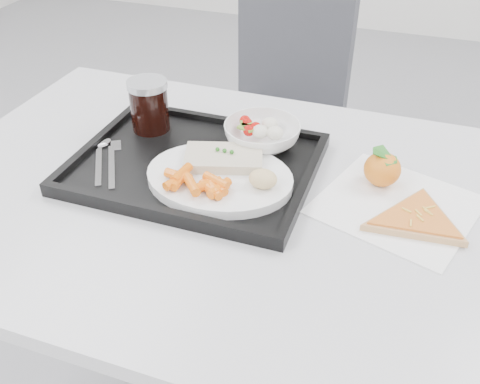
{
  "coord_description": "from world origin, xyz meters",
  "views": [
    {
      "loc": [
        0.26,
        -0.44,
        1.32
      ],
      "look_at": [
        0.01,
        0.28,
        0.77
      ],
      "focal_mm": 40.0,
      "sensor_mm": 36.0,
      "label": 1
    }
  ],
  "objects_px": {
    "table": "(239,221)",
    "chair": "(281,101)",
    "tray": "(195,165)",
    "pizza_slice": "(417,219)",
    "dinner_plate": "(219,178)",
    "salad_bowl": "(262,135)",
    "tangerine": "(382,169)",
    "cola_glass": "(149,104)"
  },
  "relations": [
    {
      "from": "tangerine",
      "to": "pizza_slice",
      "type": "xyz_separation_m",
      "value": [
        0.07,
        -0.1,
        -0.02
      ]
    },
    {
      "from": "dinner_plate",
      "to": "table",
      "type": "bearing_deg",
      "value": 0.25
    },
    {
      "from": "table",
      "to": "pizza_slice",
      "type": "distance_m",
      "value": 0.32
    },
    {
      "from": "salad_bowl",
      "to": "pizza_slice",
      "type": "bearing_deg",
      "value": -23.45
    },
    {
      "from": "chair",
      "to": "cola_glass",
      "type": "xyz_separation_m",
      "value": [
        -0.11,
        -0.67,
        0.28
      ]
    },
    {
      "from": "pizza_slice",
      "to": "cola_glass",
      "type": "bearing_deg",
      "value": 167.44
    },
    {
      "from": "cola_glass",
      "to": "pizza_slice",
      "type": "bearing_deg",
      "value": -12.56
    },
    {
      "from": "tangerine",
      "to": "table",
      "type": "bearing_deg",
      "value": -155.39
    },
    {
      "from": "table",
      "to": "chair",
      "type": "distance_m",
      "value": 0.83
    },
    {
      "from": "table",
      "to": "dinner_plate",
      "type": "relative_size",
      "value": 4.44
    },
    {
      "from": "table",
      "to": "pizza_slice",
      "type": "relative_size",
      "value": 4.34
    },
    {
      "from": "table",
      "to": "salad_bowl",
      "type": "height_order",
      "value": "salad_bowl"
    },
    {
      "from": "dinner_plate",
      "to": "cola_glass",
      "type": "relative_size",
      "value": 2.5
    },
    {
      "from": "tray",
      "to": "table",
      "type": "bearing_deg",
      "value": -23.42
    },
    {
      "from": "chair",
      "to": "tangerine",
      "type": "distance_m",
      "value": 0.83
    },
    {
      "from": "chair",
      "to": "salad_bowl",
      "type": "distance_m",
      "value": 0.71
    },
    {
      "from": "table",
      "to": "chair",
      "type": "xyz_separation_m",
      "value": [
        -0.14,
        0.8,
        -0.15
      ]
    },
    {
      "from": "pizza_slice",
      "to": "salad_bowl",
      "type": "bearing_deg",
      "value": 156.55
    },
    {
      "from": "dinner_plate",
      "to": "chair",
      "type": "bearing_deg",
      "value": 97.19
    },
    {
      "from": "table",
      "to": "pizza_slice",
      "type": "bearing_deg",
      "value": 2.54
    },
    {
      "from": "chair",
      "to": "salad_bowl",
      "type": "relative_size",
      "value": 6.11
    },
    {
      "from": "chair",
      "to": "salad_bowl",
      "type": "xyz_separation_m",
      "value": [
        0.13,
        -0.65,
        0.25
      ]
    },
    {
      "from": "dinner_plate",
      "to": "tangerine",
      "type": "bearing_deg",
      "value": 21.68
    },
    {
      "from": "table",
      "to": "dinner_plate",
      "type": "height_order",
      "value": "dinner_plate"
    },
    {
      "from": "chair",
      "to": "dinner_plate",
      "type": "relative_size",
      "value": 3.44
    },
    {
      "from": "cola_glass",
      "to": "tangerine",
      "type": "height_order",
      "value": "cola_glass"
    },
    {
      "from": "tray",
      "to": "tangerine",
      "type": "bearing_deg",
      "value": 10.56
    },
    {
      "from": "chair",
      "to": "cola_glass",
      "type": "distance_m",
      "value": 0.73
    },
    {
      "from": "table",
      "to": "chair",
      "type": "height_order",
      "value": "chair"
    },
    {
      "from": "tangerine",
      "to": "cola_glass",
      "type": "bearing_deg",
      "value": 176.63
    },
    {
      "from": "chair",
      "to": "tangerine",
      "type": "relative_size",
      "value": 10.96
    },
    {
      "from": "tray",
      "to": "dinner_plate",
      "type": "relative_size",
      "value": 1.67
    },
    {
      "from": "dinner_plate",
      "to": "salad_bowl",
      "type": "height_order",
      "value": "salad_bowl"
    },
    {
      "from": "salad_bowl",
      "to": "tangerine",
      "type": "distance_m",
      "value": 0.25
    },
    {
      "from": "tangerine",
      "to": "pizza_slice",
      "type": "bearing_deg",
      "value": -52.73
    },
    {
      "from": "chair",
      "to": "tray",
      "type": "bearing_deg",
      "value": -87.46
    },
    {
      "from": "chair",
      "to": "tangerine",
      "type": "xyz_separation_m",
      "value": [
        0.38,
        -0.69,
        0.25
      ]
    },
    {
      "from": "tray",
      "to": "salad_bowl",
      "type": "distance_m",
      "value": 0.15
    },
    {
      "from": "cola_glass",
      "to": "tangerine",
      "type": "xyz_separation_m",
      "value": [
        0.48,
        -0.03,
        -0.04
      ]
    },
    {
      "from": "table",
      "to": "cola_glass",
      "type": "bearing_deg",
      "value": 150.67
    },
    {
      "from": "dinner_plate",
      "to": "tray",
      "type": "bearing_deg",
      "value": 146.16
    },
    {
      "from": "tray",
      "to": "pizza_slice",
      "type": "relative_size",
      "value": 1.63
    }
  ]
}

